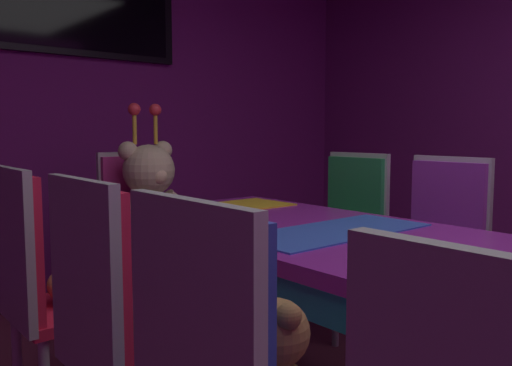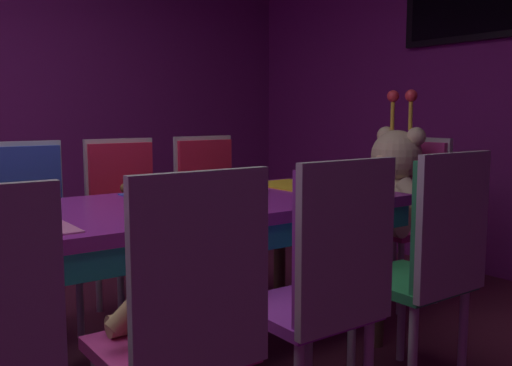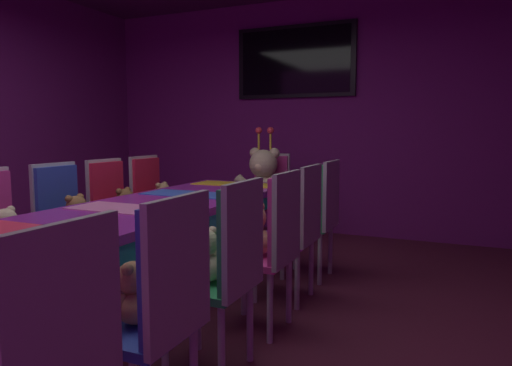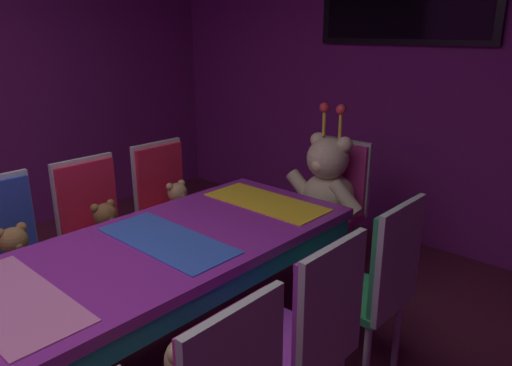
{
  "view_description": "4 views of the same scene",
  "coord_description": "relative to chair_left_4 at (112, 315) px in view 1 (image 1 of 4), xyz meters",
  "views": [
    {
      "loc": [
        -1.45,
        -0.53,
        1.11
      ],
      "look_at": [
        0.18,
        1.41,
        0.86
      ],
      "focal_mm": 37.03,
      "sensor_mm": 36.0,
      "label": 1
    },
    {
      "loc": [
        2.2,
        -0.46,
        1.13
      ],
      "look_at": [
        0.14,
        1.03,
        0.82
      ],
      "focal_mm": 39.94,
      "sensor_mm": 36.0,
      "label": 2
    },
    {
      "loc": [
        1.89,
        -2.3,
        1.22
      ],
      "look_at": [
        0.22,
        1.47,
        0.76
      ],
      "focal_mm": 32.85,
      "sensor_mm": 36.0,
      "label": 3
    },
    {
      "loc": [
        1.79,
        -0.57,
        1.74
      ],
      "look_at": [
        -0.05,
        1.46,
        0.86
      ],
      "focal_mm": 33.74,
      "sensor_mm": 36.0,
      "label": 4
    }
  ],
  "objects": [
    {
      "name": "teddy_left_4",
      "position": [
        0.14,
        0.0,
        -0.01
      ],
      "size": [
        0.24,
        0.31,
        0.29
      ],
      "color": "brown",
      "rests_on": "chair_left_4"
    },
    {
      "name": "chair_left_4",
      "position": [
        0.0,
        0.0,
        0.0
      ],
      "size": [
        0.42,
        0.41,
        0.98
      ],
      "color": "red",
      "rests_on": "ground_plane"
    },
    {
      "name": "wall_back",
      "position": [
        0.84,
        2.38,
        0.8
      ],
      "size": [
        5.2,
        0.12,
        2.8
      ],
      "primitive_type": "cube",
      "color": "#721E72",
      "rests_on": "ground_plane"
    },
    {
      "name": "teddy_left_5",
      "position": [
        0.12,
        0.58,
        -0.02
      ],
      "size": [
        0.23,
        0.3,
        0.28
      ],
      "color": "tan",
      "rests_on": "chair_left_5"
    },
    {
      "name": "chair_right_4",
      "position": [
        1.69,
        -0.0,
        0.0
      ],
      "size": [
        0.42,
        0.41,
        0.98
      ],
      "rotation": [
        0.0,
        0.0,
        3.14
      ],
      "color": "purple",
      "rests_on": "ground_plane"
    },
    {
      "name": "king_teddy_bear",
      "position": [
        0.84,
        1.32,
        0.12
      ],
      "size": [
        0.63,
        0.49,
        0.81
      ],
      "rotation": [
        0.0,
        0.0,
        -1.57
      ],
      "color": "beige",
      "rests_on": "throne_chair"
    },
    {
      "name": "chair_right_5",
      "position": [
        1.69,
        0.57,
        0.0
      ],
      "size": [
        0.42,
        0.41,
        0.98
      ],
      "rotation": [
        0.0,
        0.0,
        3.14
      ],
      "color": "#268C4C",
      "rests_on": "ground_plane"
    },
    {
      "name": "chair_left_5",
      "position": [
        -0.02,
        0.58,
        0.0
      ],
      "size": [
        0.42,
        0.41,
        0.98
      ],
      "color": "red",
      "rests_on": "ground_plane"
    },
    {
      "name": "throne_chair",
      "position": [
        0.84,
        1.48,
        0.0
      ],
      "size": [
        0.41,
        0.42,
        0.98
      ],
      "rotation": [
        0.0,
        0.0,
        -1.57
      ],
      "color": "#CC338C",
      "rests_on": "ground_plane"
    }
  ]
}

